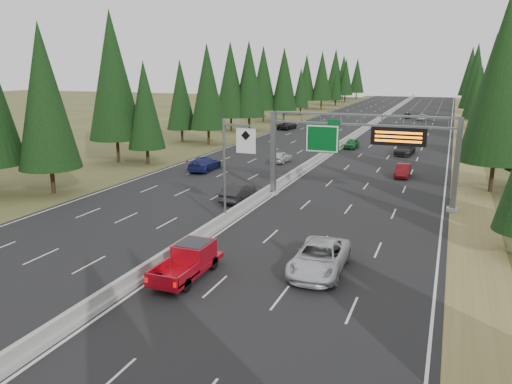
# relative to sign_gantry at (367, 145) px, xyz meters

# --- Properties ---
(road) EXTENTS (32.00, 260.00, 0.08)m
(road) POSITION_rel_sign_gantry_xyz_m (-8.92, 45.12, -5.23)
(road) COLOR black
(road) RESTS_ON ground
(shoulder_right) EXTENTS (3.60, 260.00, 0.06)m
(shoulder_right) POSITION_rel_sign_gantry_xyz_m (8.88, 45.12, -5.24)
(shoulder_right) COLOR olive
(shoulder_right) RESTS_ON ground
(shoulder_left) EXTENTS (3.60, 260.00, 0.06)m
(shoulder_left) POSITION_rel_sign_gantry_xyz_m (-26.72, 45.12, -5.24)
(shoulder_left) COLOR #454821
(shoulder_left) RESTS_ON ground
(median_barrier) EXTENTS (0.70, 260.00, 0.85)m
(median_barrier) POSITION_rel_sign_gantry_xyz_m (-8.92, 45.12, -4.85)
(median_barrier) COLOR #9A9A95
(median_barrier) RESTS_ON road
(sign_gantry) EXTENTS (16.75, 0.98, 7.80)m
(sign_gantry) POSITION_rel_sign_gantry_xyz_m (0.00, 0.00, 0.00)
(sign_gantry) COLOR slate
(sign_gantry) RESTS_ON road
(hov_sign_pole) EXTENTS (2.80, 0.50, 8.00)m
(hov_sign_pole) POSITION_rel_sign_gantry_xyz_m (-8.33, -9.92, -0.54)
(hov_sign_pole) COLOR slate
(hov_sign_pole) RESTS_ON road
(tree_row_right) EXTENTS (12.03, 240.26, 18.99)m
(tree_row_right) POSITION_rel_sign_gantry_xyz_m (13.14, 33.59, 4.29)
(tree_row_right) COLOR black
(tree_row_right) RESTS_ON ground
(tree_row_left) EXTENTS (11.35, 238.06, 18.60)m
(tree_row_left) POSITION_rel_sign_gantry_xyz_m (-30.99, 42.63, 3.78)
(tree_row_left) COLOR black
(tree_row_left) RESTS_ON ground
(silver_minivan) EXTENTS (3.01, 6.27, 1.72)m
(silver_minivan) POSITION_rel_sign_gantry_xyz_m (0.12, -16.30, -4.33)
(silver_minivan) COLOR silver
(silver_minivan) RESTS_ON road
(red_pickup) EXTENTS (2.00, 5.60, 1.83)m
(red_pickup) POSITION_rel_sign_gantry_xyz_m (-6.68, -19.42, -4.18)
(red_pickup) COLOR black
(red_pickup) RESTS_ON road
(car_ahead_green) EXTENTS (1.85, 4.28, 1.44)m
(car_ahead_green) POSITION_rel_sign_gantry_xyz_m (-6.92, 30.36, -4.47)
(car_ahead_green) COLOR #16632A
(car_ahead_green) RESTS_ON road
(car_ahead_dkred) EXTENTS (1.48, 4.22, 1.39)m
(car_ahead_dkred) POSITION_rel_sign_gantry_xyz_m (2.09, 12.58, -4.49)
(car_ahead_dkred) COLOR #5D0D11
(car_ahead_dkred) RESTS_ON road
(car_ahead_dkgrey) EXTENTS (2.71, 5.68, 1.60)m
(car_ahead_dkgrey) POSITION_rel_sign_gantry_xyz_m (0.95, 27.62, -4.39)
(car_ahead_dkgrey) COLOR black
(car_ahead_dkgrey) RESTS_ON road
(car_ahead_white) EXTENTS (2.33, 4.83, 1.33)m
(car_ahead_white) POSITION_rel_sign_gantry_xyz_m (0.29, 77.01, -4.53)
(car_ahead_white) COLOR silver
(car_ahead_white) RESTS_ON road
(car_ahead_far) EXTENTS (1.72, 3.83, 1.28)m
(car_ahead_far) POSITION_rel_sign_gantry_xyz_m (-3.38, 80.33, -4.55)
(car_ahead_far) COLOR black
(car_ahead_far) RESTS_ON road
(car_onc_near) EXTENTS (1.76, 4.85, 1.59)m
(car_onc_near) POSITION_rel_sign_gantry_xyz_m (-10.61, -3.38, -4.39)
(car_onc_near) COLOR black
(car_onc_near) RESTS_ON road
(car_onc_blue) EXTENTS (2.40, 5.60, 1.61)m
(car_onc_blue) POSITION_rel_sign_gantry_xyz_m (-19.71, 7.72, -4.39)
(car_onc_blue) COLOR navy
(car_onc_blue) RESTS_ON road
(car_onc_white) EXTENTS (2.02, 4.25, 1.40)m
(car_onc_white) POSITION_rel_sign_gantry_xyz_m (-13.03, 15.86, -4.49)
(car_onc_white) COLOR silver
(car_onc_white) RESTS_ON road
(car_onc_far) EXTENTS (3.04, 5.70, 1.52)m
(car_onc_far) POSITION_rel_sign_gantry_xyz_m (-23.20, 49.46, -4.43)
(car_onc_far) COLOR black
(car_onc_far) RESTS_ON road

